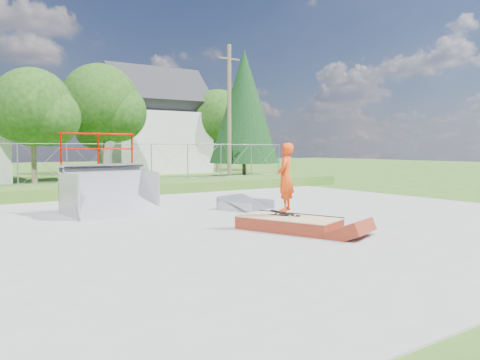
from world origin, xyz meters
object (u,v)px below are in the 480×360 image
object	(u,v)px
quarter_pipe	(111,174)
skater	(285,180)
flat_bank_ramp	(246,204)
grind_box	(289,224)

from	to	relation	value
quarter_pipe	skater	bearing A→B (deg)	-64.60
flat_bank_ramp	skater	world-z (taller)	skater
quarter_pipe	flat_bank_ramp	size ratio (longest dim) A/B	1.73
grind_box	skater	distance (m)	1.13
quarter_pipe	grind_box	bearing A→B (deg)	-66.51
skater	flat_bank_ramp	bearing A→B (deg)	-148.67
quarter_pipe	skater	distance (m)	5.87
grind_box	skater	xyz separation A→B (m)	(0.09, 0.25, 1.10)
grind_box	flat_bank_ramp	bearing A→B (deg)	48.25
flat_bank_ramp	skater	xyz separation A→B (m)	(-1.35, -3.70, 1.07)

